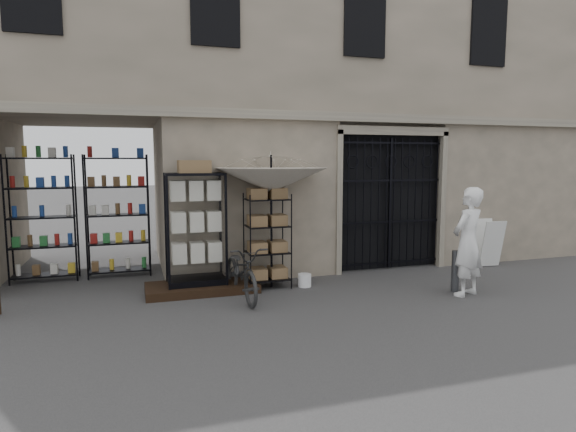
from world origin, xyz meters
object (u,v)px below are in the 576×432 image
object	(u,v)px
bicycle	(242,298)
shopkeeper	(465,295)
white_bucket	(305,280)
steel_bollard	(455,271)
display_cabinet	(196,234)
wire_rack	(267,242)
market_umbrella	(271,173)
easel_sign	(488,243)

from	to	relation	value
bicycle	shopkeeper	size ratio (longest dim) A/B	0.94
white_bucket	steel_bollard	bearing A→B (deg)	-24.96
display_cabinet	bicycle	bearing A→B (deg)	-55.59
bicycle	wire_rack	bearing A→B (deg)	39.90
display_cabinet	wire_rack	distance (m)	1.33
steel_bollard	wire_rack	bearing A→B (deg)	156.90
white_bucket	display_cabinet	bearing A→B (deg)	172.00
shopkeeper	wire_rack	bearing A→B (deg)	-49.85
market_umbrella	easel_sign	bearing A→B (deg)	2.20
easel_sign	steel_bollard	bearing A→B (deg)	-136.35
display_cabinet	bicycle	xyz separation A→B (m)	(0.69, -0.67, -1.05)
wire_rack	bicycle	xyz separation A→B (m)	(-0.62, -0.59, -0.87)
wire_rack	steel_bollard	xyz separation A→B (m)	(3.17, -1.35, -0.49)
wire_rack	bicycle	distance (m)	1.22
wire_rack	shopkeeper	world-z (taller)	wire_rack
market_umbrella	wire_rack	bearing A→B (deg)	-174.07
white_bucket	bicycle	bearing A→B (deg)	-163.11
market_umbrella	white_bucket	world-z (taller)	market_umbrella
market_umbrella	easel_sign	world-z (taller)	market_umbrella
easel_sign	bicycle	bearing A→B (deg)	-166.01
market_umbrella	white_bucket	xyz separation A→B (m)	(0.59, -0.20, -2.02)
market_umbrella	easel_sign	size ratio (longest dim) A/B	2.87
market_umbrella	display_cabinet	bearing A→B (deg)	176.75
white_bucket	steel_bollard	size ratio (longest dim) A/B	0.33
bicycle	market_umbrella	bearing A→B (deg)	36.72
wire_rack	display_cabinet	bearing A→B (deg)	-166.34
display_cabinet	steel_bollard	xyz separation A→B (m)	(4.49, -1.44, -0.67)
steel_bollard	shopkeeper	distance (m)	0.46
display_cabinet	white_bucket	distance (m)	2.21
steel_bollard	shopkeeper	world-z (taller)	steel_bollard
market_umbrella	easel_sign	xyz separation A→B (m)	(5.13, 0.20, -1.60)
white_bucket	shopkeeper	distance (m)	2.91
bicycle	shopkeeper	world-z (taller)	bicycle
display_cabinet	white_bucket	xyz separation A→B (m)	(1.99, -0.28, -0.93)
steel_bollard	easel_sign	world-z (taller)	easel_sign
wire_rack	steel_bollard	distance (m)	3.49
wire_rack	market_umbrella	world-z (taller)	market_umbrella
market_umbrella	easel_sign	distance (m)	5.38
easel_sign	wire_rack	bearing A→B (deg)	-171.47
wire_rack	white_bucket	distance (m)	1.02
market_umbrella	shopkeeper	size ratio (longest dim) A/B	1.55
display_cabinet	steel_bollard	size ratio (longest dim) A/B	2.88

